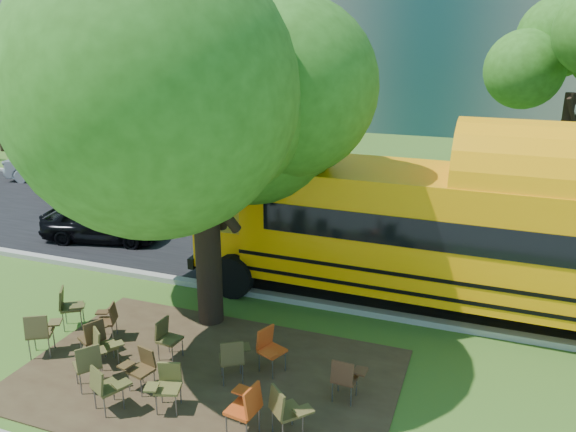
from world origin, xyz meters
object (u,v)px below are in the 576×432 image
at_px(chair_6, 246,405).
at_px(chair_14, 69,304).
at_px(main_tree, 201,91).
at_px(bg_car_silver, 54,167).
at_px(chair_9, 108,318).
at_px(chair_0, 40,330).
at_px(school_bus, 502,239).
at_px(chair_7, 285,408).
at_px(black_car, 102,222).
at_px(chair_13, 346,376).
at_px(pedestrian_a, 51,143).
at_px(chair_1, 104,344).
at_px(chair_11, 233,356).
at_px(chair_8, 94,335).
at_px(chair_5, 167,382).
at_px(bg_car_red, 102,183).
at_px(chair_10, 167,336).
at_px(chair_12, 269,346).
at_px(chair_4, 105,385).
at_px(chair_3, 142,365).
at_px(chair_2, 89,361).

relative_size(chair_6, chair_14, 1.03).
height_order(main_tree, bg_car_silver, main_tree).
height_order(chair_6, chair_9, chair_6).
bearing_deg(chair_0, school_bus, 1.17).
xyz_separation_m(chair_7, black_car, (-8.50, 6.50, 0.06)).
relative_size(chair_6, chair_7, 1.05).
height_order(chair_13, pedestrian_a, pedestrian_a).
relative_size(chair_1, chair_11, 0.91).
relative_size(main_tree, school_bus, 0.65).
xyz_separation_m(black_car, bg_car_silver, (-6.81, 5.50, 0.05)).
xyz_separation_m(chair_6, chair_14, (-5.07, 1.87, -0.02)).
relative_size(chair_8, bg_car_silver, 0.21).
bearing_deg(chair_1, chair_9, 159.55).
xyz_separation_m(chair_5, chair_8, (-2.19, 0.86, 0.01)).
xyz_separation_m(chair_7, chair_11, (-1.42, 1.08, -0.00)).
height_order(school_bus, chair_0, school_bus).
relative_size(main_tree, chair_1, 10.52).
bearing_deg(chair_5, bg_car_silver, -59.67).
height_order(chair_8, chair_9, chair_8).
distance_m(chair_13, bg_car_red, 15.20).
distance_m(main_tree, chair_7, 6.17).
xyz_separation_m(chair_9, chair_10, (1.58, -0.27, 0.03)).
height_order(chair_7, chair_8, chair_7).
xyz_separation_m(main_tree, chair_12, (1.99, -1.41, -4.52)).
relative_size(chair_4, chair_9, 1.09).
xyz_separation_m(chair_3, chair_13, (3.53, 0.90, 0.03)).
height_order(school_bus, chair_10, school_bus).
relative_size(chair_1, black_car, 0.22).
xyz_separation_m(school_bus, chair_3, (-5.90, -5.23, -1.37)).
xyz_separation_m(chair_0, chair_1, (1.42, 0.11, -0.08)).
bearing_deg(school_bus, chair_10, -143.82).
xyz_separation_m(chair_10, pedestrian_a, (-15.66, 14.16, 0.39)).
bearing_deg(chair_14, chair_6, 35.88).
height_order(chair_12, bg_car_red, bg_car_red).
bearing_deg(chair_11, school_bus, 13.25).
xyz_separation_m(chair_14, black_car, (-2.84, 4.80, 0.05)).
bearing_deg(main_tree, chair_9, -138.91).
bearing_deg(school_bus, chair_6, -121.19).
bearing_deg(chair_12, chair_7, 51.95).
relative_size(chair_6, chair_10, 1.13).
height_order(chair_0, chair_1, chair_0).
xyz_separation_m(chair_7, bg_car_silver, (-15.30, 12.00, 0.11)).
height_order(school_bus, chair_1, school_bus).
distance_m(chair_5, black_car, 9.10).
relative_size(chair_6, bg_car_silver, 0.24).
height_order(chair_3, chair_9, chair_3).
relative_size(chair_2, bg_car_red, 0.19).
height_order(chair_4, chair_12, chair_12).
relative_size(chair_4, black_car, 0.24).
distance_m(chair_7, bg_car_silver, 19.45).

